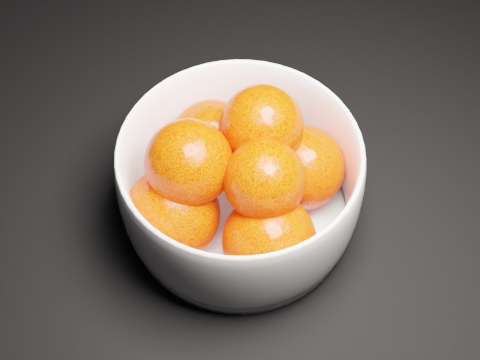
{
  "coord_description": "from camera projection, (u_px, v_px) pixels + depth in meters",
  "views": [
    {
      "loc": [
        0.14,
        -0.08,
        0.53
      ],
      "look_at": [
        0.15,
        0.25,
        0.06
      ],
      "focal_mm": 50.0,
      "sensor_mm": 36.0,
      "label": 1
    }
  ],
  "objects": [
    {
      "name": "bowl",
      "position": [
        240.0,
        183.0,
        0.58
      ],
      "size": [
        0.21,
        0.21,
        0.1
      ],
      "rotation": [
        0.0,
        0.0,
        -0.12
      ],
      "color": "white",
      "rests_on": "ground"
    },
    {
      "name": "orange_pile",
      "position": [
        236.0,
        179.0,
        0.57
      ],
      "size": [
        0.19,
        0.18,
        0.12
      ],
      "color": "#FD2C04",
      "rests_on": "bowl"
    }
  ]
}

